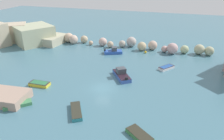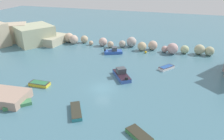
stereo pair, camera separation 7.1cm
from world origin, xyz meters
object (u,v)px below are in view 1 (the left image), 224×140
Objects in this scene: stone_dock at (0,96)px; moored_boat_3 at (166,68)px; moored_boat_1 at (122,74)px; channel_buoy at (146,52)px; moored_boat_2 at (76,111)px; moored_boat_0 at (40,84)px; moored_boat_5 at (139,135)px; moored_boat_6 at (18,105)px; moored_boat_7 at (113,51)px.

stone_dock is 30.56m from moored_boat_3.
moored_boat_1 is 10.09m from moored_boat_3.
channel_buoy is 9.79m from moored_boat_3.
moored_boat_2 is 21.98m from moored_boat_3.
moored_boat_0 is 0.82× the size of moored_boat_2.
moored_boat_5 is at bearing 46.88° from moored_boat_2.
moored_boat_0 reaches higher than moored_boat_3.
moored_boat_6 is at bearing -6.59° from moored_boat_3.
moored_boat_2 is 24.74m from moored_boat_7.
moored_boat_1 is at bearing -12.33° from moored_boat_3.
moored_boat_2 is 9.61m from moored_boat_5.
stone_dock is 2.26× the size of moored_boat_5.
moored_boat_0 is 0.96× the size of moored_boat_5.
stone_dock is 20.48m from moored_boat_1.
channel_buoy is 0.12× the size of moored_boat_7.
moored_boat_7 is at bearing 154.68° from moored_boat_2.
moored_boat_5 is at bearing -46.37° from moored_boat_6.
moored_boat_7 reaches higher than moored_boat_3.
moored_boat_6 is at bearing -117.15° from channel_buoy.
moored_boat_6 is (-8.96, -1.06, -0.01)m from moored_boat_2.
moored_boat_7 is (6.92, 25.72, 0.26)m from moored_boat_6.
moored_boat_1 reaches higher than moored_boat_6.
moored_boat_7 is (-13.07, 5.63, 0.21)m from moored_boat_3.
stone_dock is 21.94m from moored_boat_5.
moored_boat_3 is at bearing 119.84° from moored_boat_2.
moored_boat_3 is (11.02, 19.02, 0.03)m from moored_boat_2.
channel_buoy is 14.65m from moored_boat_1.
moored_boat_5 reaches higher than moored_boat_2.
moored_boat_7 is at bearing 67.09° from moored_boat_0.
moored_boat_5 reaches higher than moored_boat_6.
moored_boat_2 is at bearing 8.18° from moored_boat_3.
moored_boat_1 reaches higher than moored_boat_2.
moored_boat_2 is at bearing -101.43° from channel_buoy.
channel_buoy is (17.99, 27.57, -0.41)m from stone_dock.
moored_boat_2 is 9.03m from moored_boat_6.
moored_boat_1 is at bearing 28.07° from moored_boat_0.
moored_boat_6 is at bearing 103.93° from moored_boat_1.
moored_boat_1 is 1.51× the size of moored_boat_3.
moored_boat_2 is at bearing -36.15° from moored_boat_6.
moored_boat_1 is 16.01m from moored_boat_5.
moored_boat_3 is 0.97× the size of moored_boat_5.
moored_boat_2 is at bearing -30.59° from moored_boat_0.
moored_boat_2 reaches higher than moored_boat_6.
moored_boat_0 is 10.97m from moored_boat_2.
moored_boat_1 is 13.14m from moored_boat_7.
moored_boat_2 is 1.15× the size of moored_boat_6.
moored_boat_2 is at bearing -155.34° from moored_boat_5.
moored_boat_5 is (18.95, -7.49, -0.04)m from moored_boat_0.
moored_boat_3 is at bearing -55.53° from channel_buoy.
moored_boat_3 reaches higher than moored_boat_5.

